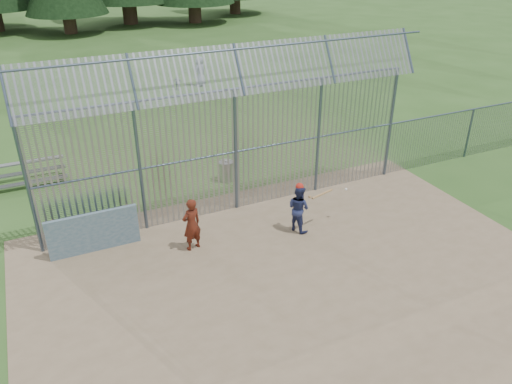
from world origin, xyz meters
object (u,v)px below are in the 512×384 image
dugout_wall (94,232)px  batter (299,208)px  onlooker (192,224)px  trash_can (226,171)px  bleacher (21,174)px

dugout_wall → batter: size_ratio=1.69×
onlooker → trash_can: size_ratio=1.93×
onlooker → batter: bearing=157.8°
batter → onlooker: size_ratio=0.93×
batter → bleacher: size_ratio=0.49×
dugout_wall → batter: (5.75, -1.45, 0.14)m
dugout_wall → bleacher: bearing=107.4°
batter → onlooker: 3.24m
onlooker → bleacher: 7.75m
bleacher → batter: bearing=-42.6°
batter → trash_can: bearing=-10.5°
onlooker → bleacher: (-4.23, 6.48, -0.40)m
batter → onlooker: (-3.22, 0.38, 0.05)m
onlooker → trash_can: (2.52, 3.72, -0.43)m
trash_can → bleacher: size_ratio=0.27×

